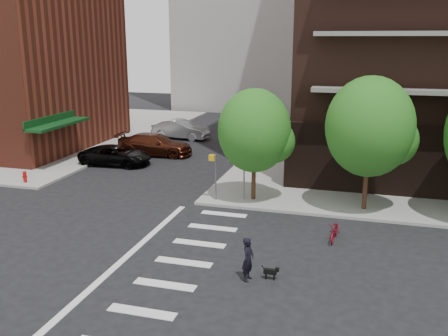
{
  "coord_description": "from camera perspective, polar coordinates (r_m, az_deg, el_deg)",
  "views": [
    {
      "loc": [
        9.78,
        -17.63,
        8.92
      ],
      "look_at": [
        3.0,
        6.0,
        2.5
      ],
      "focal_mm": 40.0,
      "sensor_mm": 36.0,
      "label": 1
    }
  ],
  "objects": [
    {
      "name": "ground",
      "position": [
        22.05,
        -12.05,
        -9.57
      ],
      "size": [
        120.0,
        120.0,
        0.0
      ],
      "primitive_type": "plane",
      "color": "black",
      "rests_on": "ground"
    },
    {
      "name": "crosswalk",
      "position": [
        21.16,
        -6.67,
        -10.39
      ],
      "size": [
        3.85,
        13.0,
        0.01
      ],
      "color": "silver",
      "rests_on": "ground"
    },
    {
      "name": "parked_car_silver",
      "position": [
        45.68,
        -4.95,
        4.43
      ],
      "size": [
        2.35,
        5.41,
        1.73
      ],
      "primitive_type": "imported",
      "rotation": [
        0.0,
        0.0,
        1.47
      ],
      "color": "#A6AAAE",
      "rests_on": "ground"
    },
    {
      "name": "pedestrian_signal",
      "position": [
        27.54,
        -0.26,
        -0.23
      ],
      "size": [
        2.18,
        0.67,
        2.6
      ],
      "color": "slate",
      "rests_on": "sidewalk_ne"
    },
    {
      "name": "tree_a",
      "position": [
        27.2,
        3.49,
        4.28
      ],
      "size": [
        4.0,
        4.0,
        5.9
      ],
      "color": "#301E11",
      "rests_on": "sidewalk_ne"
    },
    {
      "name": "parked_car_black",
      "position": [
        36.83,
        -12.29,
        1.43
      ],
      "size": [
        2.68,
        5.29,
        1.43
      ],
      "primitive_type": "imported",
      "rotation": [
        0.0,
        0.0,
        1.63
      ],
      "color": "black",
      "rests_on": "ground"
    },
    {
      "name": "scooter",
      "position": [
        23.34,
        12.55,
        -7.01
      ],
      "size": [
        0.74,
        1.76,
        0.9
      ],
      "primitive_type": "imported",
      "rotation": [
        0.0,
        0.0,
        -0.08
      ],
      "color": "maroon",
      "rests_on": "ground"
    },
    {
      "name": "fire_hydrant",
      "position": [
        33.59,
        -21.81,
        -0.86
      ],
      "size": [
        0.24,
        0.24,
        0.73
      ],
      "color": "#A50C0C",
      "rests_on": "sidewalk_nw"
    },
    {
      "name": "sidewalk_nw",
      "position": [
        54.27,
        -23.52,
        4.04
      ],
      "size": [
        31.0,
        33.0,
        0.15
      ],
      "primitive_type": "cube",
      "color": "gray",
      "rests_on": "ground"
    },
    {
      "name": "tree_b",
      "position": [
        26.49,
        16.31,
        4.54
      ],
      "size": [
        4.5,
        4.5,
        6.65
      ],
      "color": "#301E11",
      "rests_on": "sidewalk_ne"
    },
    {
      "name": "dog",
      "position": [
        19.45,
        5.39,
        -11.7
      ],
      "size": [
        0.59,
        0.16,
        0.5
      ],
      "rotation": [
        0.0,
        0.0,
        0.0
      ],
      "color": "black",
      "rests_on": "ground"
    },
    {
      "name": "dog_walker",
      "position": [
        19.09,
        2.76,
        -10.37
      ],
      "size": [
        0.68,
        0.5,
        1.71
      ],
      "primitive_type": "imported",
      "rotation": [
        0.0,
        0.0,
        1.41
      ],
      "color": "black",
      "rests_on": "ground"
    },
    {
      "name": "parked_car_maroon",
      "position": [
        39.38,
        -7.91,
        2.68
      ],
      "size": [
        2.76,
        6.02,
        1.71
      ],
      "primitive_type": "imported",
      "rotation": [
        0.0,
        0.0,
        1.63
      ],
      "color": "#431A0E",
      "rests_on": "ground"
    }
  ]
}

